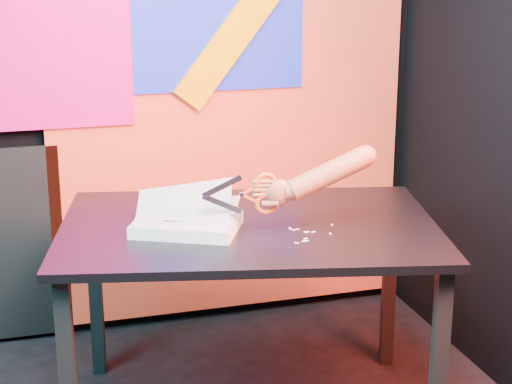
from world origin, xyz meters
name	(u,v)px	position (x,y,z in m)	size (l,w,h in m)	color
room	(126,86)	(0.00, 0.00, 1.35)	(3.01, 3.01, 2.71)	black
backdrop	(95,124)	(0.06, 1.46, 0.96)	(2.88, 0.05, 2.08)	#F63F26
work_table	(249,246)	(0.49, 0.59, 0.67)	(1.46, 1.14, 0.75)	black
printout_stack	(187,224)	(0.27, 0.59, 0.77)	(0.42, 0.38, 0.18)	silver
scissors	(261,194)	(0.50, 0.48, 0.89)	(0.25, 0.04, 0.15)	silver
hand_forearm	(321,176)	(0.70, 0.46, 0.94)	(0.41, 0.11, 0.20)	brown
paper_clippings	(307,233)	(0.65, 0.44, 0.75)	(0.19, 0.16, 0.00)	white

